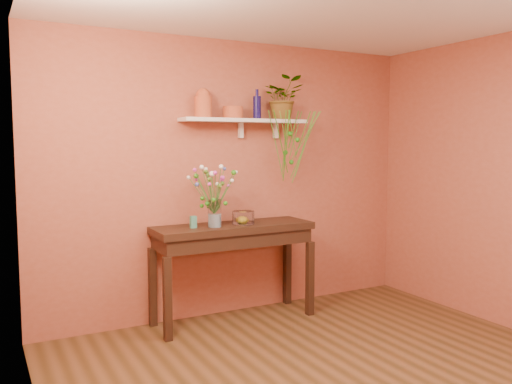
% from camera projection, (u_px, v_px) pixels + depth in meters
% --- Properties ---
extents(room, '(4.04, 4.04, 2.70)m').
position_uv_depth(room, '(366.00, 196.00, 3.51)').
color(room, brown).
rests_on(room, ground).
extents(sideboard, '(1.53, 0.49, 0.93)m').
position_uv_depth(sideboard, '(233.00, 238.00, 5.01)').
color(sideboard, '#321C13').
rests_on(sideboard, ground).
extents(wall_shelf, '(1.30, 0.24, 0.19)m').
position_uv_depth(wall_shelf, '(246.00, 121.00, 5.13)').
color(wall_shelf, white).
rests_on(wall_shelf, room).
extents(terracotta_jug, '(0.20, 0.20, 0.27)m').
position_uv_depth(terracotta_jug, '(203.00, 104.00, 4.89)').
color(terracotta_jug, '#BB4732').
rests_on(terracotta_jug, wall_shelf).
extents(terracotta_pot, '(0.24, 0.24, 0.12)m').
position_uv_depth(terracotta_pot, '(233.00, 112.00, 5.09)').
color(terracotta_pot, '#BB4732').
rests_on(terracotta_pot, wall_shelf).
extents(blue_bottle, '(0.10, 0.10, 0.29)m').
position_uv_depth(blue_bottle, '(257.00, 107.00, 5.17)').
color(blue_bottle, '#130F48').
rests_on(blue_bottle, wall_shelf).
extents(spider_plant, '(0.49, 0.46, 0.43)m').
position_uv_depth(spider_plant, '(283.00, 98.00, 5.32)').
color(spider_plant, '#287B16').
rests_on(spider_plant, wall_shelf).
extents(plant_fronds, '(0.59, 0.27, 0.72)m').
position_uv_depth(plant_fronds, '(293.00, 144.00, 5.24)').
color(plant_fronds, '#287B16').
rests_on(plant_fronds, wall_shelf).
extents(glass_vase, '(0.12, 0.12, 0.26)m').
position_uv_depth(glass_vase, '(215.00, 215.00, 4.84)').
color(glass_vase, white).
rests_on(glass_vase, sideboard).
extents(bouquet, '(0.47, 0.48, 0.46)m').
position_uv_depth(bouquet, '(212.00, 183.00, 4.81)').
color(bouquet, '#386B28').
rests_on(bouquet, glass_vase).
extents(glass_bowl, '(0.21, 0.21, 0.13)m').
position_uv_depth(glass_bowl, '(243.00, 218.00, 5.01)').
color(glass_bowl, white).
rests_on(glass_bowl, sideboard).
extents(lemon, '(0.08, 0.08, 0.08)m').
position_uv_depth(lemon, '(243.00, 219.00, 5.03)').
color(lemon, yellow).
rests_on(lemon, glass_bowl).
extents(carton, '(0.06, 0.04, 0.11)m').
position_uv_depth(carton, '(193.00, 222.00, 4.79)').
color(carton, teal).
rests_on(carton, sideboard).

